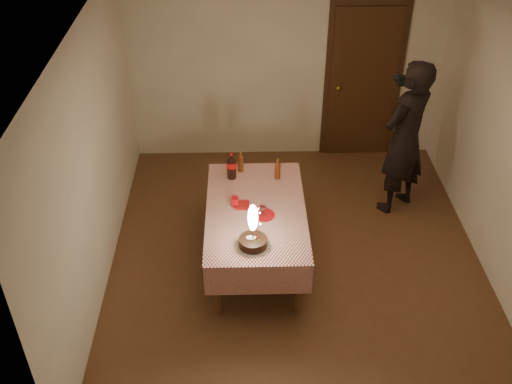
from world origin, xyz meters
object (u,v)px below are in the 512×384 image
dining_table (256,217)px  red_plate (264,215)px  amber_bottle_right (277,169)px  red_cup (235,202)px  clear_cup (263,210)px  amber_bottle_left (241,162)px  photographer (405,139)px  birthday_cake (253,236)px  cola_bottle (232,166)px

dining_table → red_plate: (0.08, -0.10, 0.10)m
red_plate → amber_bottle_right: size_ratio=0.86×
red_plate → red_cup: red_cup is taller
clear_cup → amber_bottle_right: 0.67m
amber_bottle_left → amber_bottle_right: 0.43m
dining_table → amber_bottle_left: 0.76m
dining_table → clear_cup: 0.17m
amber_bottle_right → photographer: photographer is taller
amber_bottle_right → amber_bottle_left: bearing=159.0°
birthday_cake → amber_bottle_left: size_ratio=1.89×
birthday_cake → photographer: bearing=40.9°
red_cup → cola_bottle: 0.52m
birthday_cake → clear_cup: (0.11, 0.49, -0.08)m
photographer → clear_cup: bearing=-148.0°
cola_bottle → dining_table: bearing=-66.7°
birthday_cake → amber_bottle_left: (-0.11, 1.28, -0.00)m
amber_bottle_left → birthday_cake: bearing=-85.1°
birthday_cake → amber_bottle_left: 1.28m
cola_bottle → amber_bottle_left: bearing=52.0°
photographer → amber_bottle_right: bearing=-164.9°
amber_bottle_right → red_cup: bearing=-133.7°
red_plate → amber_bottle_left: size_ratio=0.86×
red_cup → red_plate: bearing=-29.9°
clear_cup → cola_bottle: size_ratio=0.28×
dining_table → amber_bottle_right: (0.25, 0.56, 0.21)m
cola_bottle → amber_bottle_left: size_ratio=1.25×
birthday_cake → cola_bottle: 1.17m
clear_cup → photographer: 1.95m
red_cup → amber_bottle_right: size_ratio=0.39×
red_plate → amber_bottle_left: 0.85m
cola_bottle → amber_bottle_left: (0.10, 0.13, -0.03)m
photographer → birthday_cake: bearing=-139.1°
amber_bottle_right → red_plate: bearing=-104.3°
amber_bottle_left → red_plate: bearing=-73.9°
amber_bottle_left → photographer: 1.88m
red_cup → amber_bottle_right: bearing=46.3°
amber_bottle_left → clear_cup: bearing=-74.7°
dining_table → red_plate: 0.16m
red_plate → amber_bottle_right: (0.17, 0.66, 0.11)m
clear_cup → amber_bottle_left: (-0.22, 0.79, 0.07)m
red_plate → dining_table: bearing=129.3°
dining_table → birthday_cake: bearing=-94.2°
photographer → red_plate: bearing=-147.2°
birthday_cake → photographer: (1.75, 1.52, 0.13)m
dining_table → cola_bottle: (-0.25, 0.58, 0.25)m
red_plate → amber_bottle_right: bearing=75.7°
birthday_cake → red_plate: (0.12, 0.47, -0.12)m
red_plate → photographer: bearing=32.8°
cola_bottle → photographer: size_ratio=0.17×
red_cup → amber_bottle_left: (0.06, 0.64, 0.07)m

